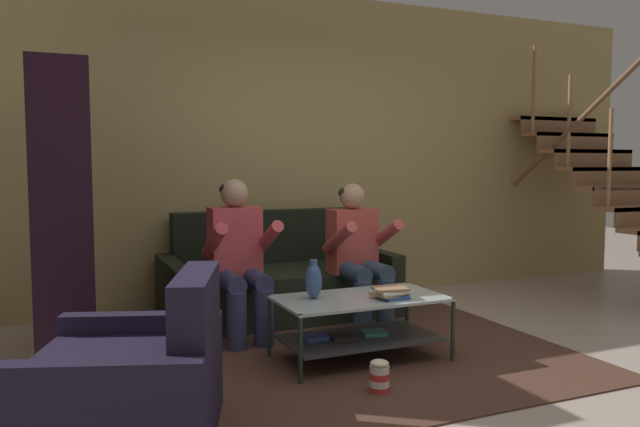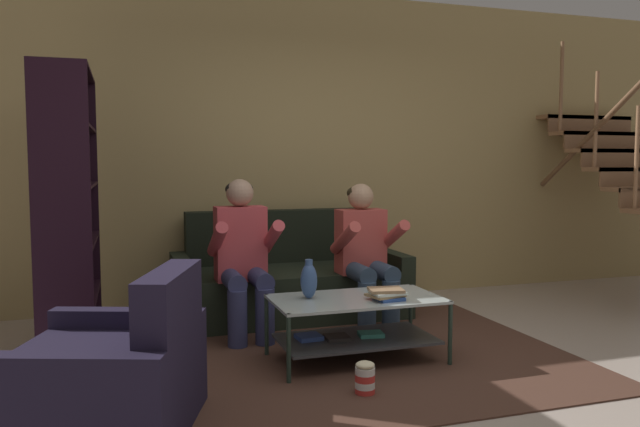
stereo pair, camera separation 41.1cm
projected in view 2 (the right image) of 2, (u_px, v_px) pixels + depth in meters
The scene contains 12 objects.
ground at pixel (406, 385), 3.70m from camera, with size 16.80×16.80×0.00m, color #B5A497.
back_partition at pixel (293, 148), 5.91m from camera, with size 8.40×0.12×2.90m, color tan.
couch at pixel (288, 282), 5.40m from camera, with size 1.93×0.95×0.89m.
person_seated_left at pixel (243, 252), 4.68m from camera, with size 0.50×0.58×1.19m.
person_seated_right at pixel (366, 249), 4.99m from camera, with size 0.50×0.58×1.15m.
coffee_table at pixel (355, 319), 4.12m from camera, with size 1.11×0.60×0.43m.
area_rug at pixel (323, 338), 4.66m from camera, with size 3.00×3.32×0.01m.
vase at pixel (309, 280), 4.08m from camera, with size 0.11×0.11×0.26m.
book_stack at pixel (387, 294), 4.04m from camera, with size 0.25×0.22×0.08m.
bookshelf at pixel (63, 246), 4.26m from camera, with size 0.36×1.13×1.94m.
armchair at pixel (109, 380), 3.01m from camera, with size 1.09×1.14×0.81m.
popcorn_tub at pixel (365, 378), 3.54m from camera, with size 0.11×0.11×0.19m.
Camera 2 is at (-1.61, -3.27, 1.32)m, focal length 35.00 mm.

